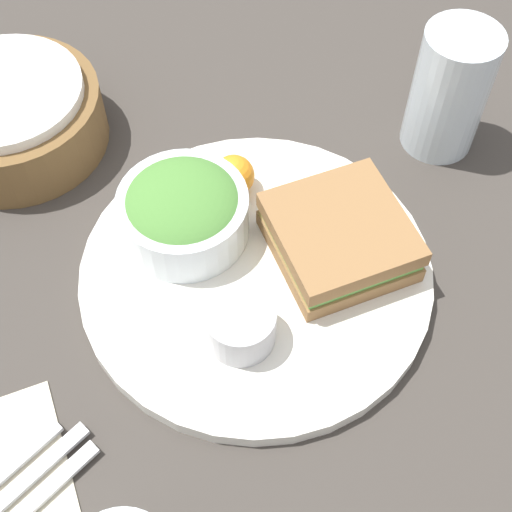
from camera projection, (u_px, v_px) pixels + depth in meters
name	position (u px, v px, depth m)	size (l,w,h in m)	color
ground_plane	(256.00, 278.00, 0.67)	(4.00, 4.00, 0.00)	#3D3833
plate	(256.00, 273.00, 0.66)	(0.33, 0.33, 0.02)	white
sandwich	(339.00, 237.00, 0.65)	(0.12, 0.12, 0.04)	olive
salad_bowl	(183.00, 211.00, 0.66)	(0.12, 0.12, 0.06)	white
dressing_cup	(240.00, 325.00, 0.60)	(0.06, 0.06, 0.04)	#B7B7BC
orange_wedge	(234.00, 176.00, 0.69)	(0.04, 0.04, 0.04)	orange
drink_glass	(449.00, 91.00, 0.71)	(0.08, 0.08, 0.14)	silver
bread_basket	(11.00, 116.00, 0.74)	(0.19, 0.19, 0.08)	brown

